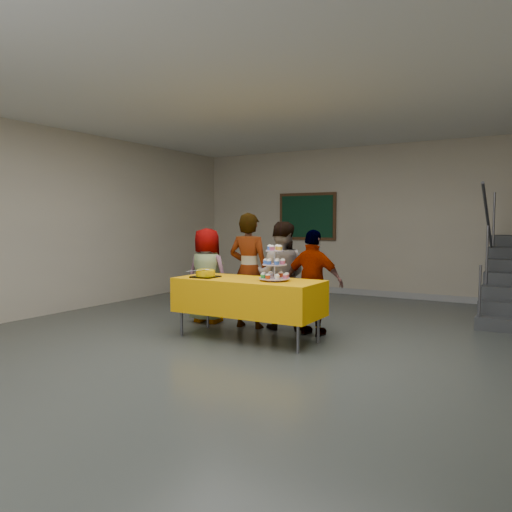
{
  "coord_description": "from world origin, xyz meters",
  "views": [
    {
      "loc": [
        2.89,
        -4.77,
        1.5
      ],
      "look_at": [
        -0.36,
        0.78,
        1.05
      ],
      "focal_mm": 35.0,
      "sensor_mm": 36.0,
      "label": 1
    }
  ],
  "objects": [
    {
      "name": "cupcake_stand",
      "position": [
        0.01,
        0.58,
        0.94
      ],
      "size": [
        0.38,
        0.38,
        0.44
      ],
      "color": "silver",
      "rests_on": "bake_table"
    },
    {
      "name": "bake_table",
      "position": [
        -0.36,
        0.58,
        0.56
      ],
      "size": [
        1.88,
        0.78,
        0.77
      ],
      "color": "#595960",
      "rests_on": "ground"
    },
    {
      "name": "bear_cake",
      "position": [
        -0.94,
        0.46,
        0.83
      ],
      "size": [
        0.32,
        0.36,
        0.12
      ],
      "color": "black",
      "rests_on": "bake_table"
    },
    {
      "name": "noticeboard",
      "position": [
        -1.56,
        4.96,
        1.6
      ],
      "size": [
        1.3,
        0.05,
        1.0
      ],
      "color": "#472B16",
      "rests_on": "ground"
    },
    {
      "name": "schoolchild_d",
      "position": [
        0.26,
        1.2,
        0.7
      ],
      "size": [
        0.82,
        0.34,
        1.39
      ],
      "primitive_type": "imported",
      "rotation": [
        0.0,
        0.0,
        3.14
      ],
      "color": "slate",
      "rests_on": "ground"
    },
    {
      "name": "schoolchild_b",
      "position": [
        -0.73,
        1.2,
        0.81
      ],
      "size": [
        0.63,
        0.45,
        1.62
      ],
      "primitive_type": "imported",
      "rotation": [
        0.0,
        0.0,
        3.25
      ],
      "color": "slate",
      "rests_on": "ground"
    },
    {
      "name": "room_shell",
      "position": [
        0.0,
        0.02,
        2.13
      ],
      "size": [
        10.0,
        10.04,
        3.02
      ],
      "color": "#4C514C",
      "rests_on": "ground"
    },
    {
      "name": "schoolchild_a",
      "position": [
        -1.45,
        1.19,
        0.7
      ],
      "size": [
        0.7,
        0.47,
        1.4
      ],
      "primitive_type": "imported",
      "rotation": [
        0.0,
        0.0,
        3.18
      ],
      "color": "slate",
      "rests_on": "ground"
    },
    {
      "name": "schoolchild_c",
      "position": [
        -0.3,
        1.35,
        0.75
      ],
      "size": [
        0.86,
        0.76,
        1.49
      ],
      "primitive_type": "imported",
      "rotation": [
        0.0,
        0.0,
        3.44
      ],
      "color": "slate",
      "rests_on": "ground"
    }
  ]
}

